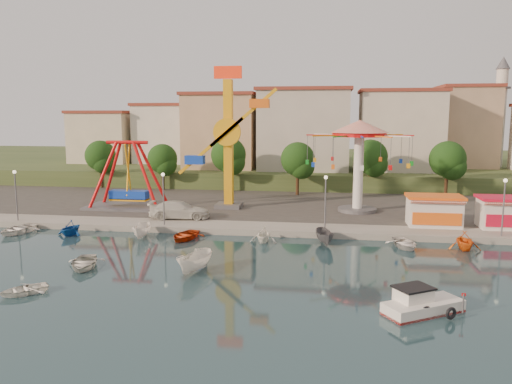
% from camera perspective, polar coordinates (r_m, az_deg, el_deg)
% --- Properties ---
extents(ground, '(200.00, 200.00, 0.00)m').
position_cam_1_polar(ground, '(36.97, -5.02, -9.37)').
color(ground, '#132E36').
rests_on(ground, ground).
extents(quay_deck, '(200.00, 100.00, 0.60)m').
position_cam_1_polar(quay_deck, '(97.18, 3.42, 2.09)').
color(quay_deck, '#9E998E').
rests_on(quay_deck, ground).
extents(asphalt_pad, '(90.00, 28.00, 0.01)m').
position_cam_1_polar(asphalt_pad, '(65.61, 1.01, -0.82)').
color(asphalt_pad, '#4C4944').
rests_on(asphalt_pad, quay_deck).
extents(hill_terrace, '(200.00, 60.00, 3.00)m').
position_cam_1_polar(hill_terrace, '(102.00, 3.67, 3.08)').
color(hill_terrace, '#384C26').
rests_on(hill_terrace, ground).
extents(pirate_ship_ride, '(10.00, 5.00, 8.00)m').
position_cam_1_polar(pirate_ship_ride, '(60.67, -14.38, 1.74)').
color(pirate_ship_ride, '#59595E').
rests_on(pirate_ship_ride, quay_deck).
extents(kamikaze_tower, '(7.86, 3.10, 16.50)m').
position_cam_1_polar(kamikaze_tower, '(58.46, -2.82, 5.72)').
color(kamikaze_tower, '#59595E').
rests_on(kamikaze_tower, quay_deck).
extents(wave_swinger, '(11.60, 11.60, 10.40)m').
position_cam_1_polar(wave_swinger, '(57.53, 11.70, 5.27)').
color(wave_swinger, '#59595E').
rests_on(wave_swinger, quay_deck).
extents(booth_left, '(5.40, 3.78, 3.08)m').
position_cam_1_polar(booth_left, '(52.56, 19.68, -1.99)').
color(booth_left, white).
rests_on(booth_left, quay_deck).
extents(booth_mid, '(5.40, 3.78, 3.08)m').
position_cam_1_polar(booth_mid, '(54.32, 26.71, -2.09)').
color(booth_mid, white).
rests_on(booth_mid, quay_deck).
extents(lamp_post_0, '(0.14, 0.14, 5.00)m').
position_cam_1_polar(lamp_post_0, '(57.75, -25.72, -0.48)').
color(lamp_post_0, '#59595E').
rests_on(lamp_post_0, quay_deck).
extents(lamp_post_1, '(0.14, 0.14, 5.00)m').
position_cam_1_polar(lamp_post_1, '(50.59, -10.51, -0.95)').
color(lamp_post_1, '#59595E').
rests_on(lamp_post_1, quay_deck).
extents(lamp_post_2, '(0.14, 0.14, 5.00)m').
position_cam_1_polar(lamp_post_2, '(47.91, 7.92, -1.42)').
color(lamp_post_2, '#59595E').
rests_on(lamp_post_2, quay_deck).
extents(lamp_post_3, '(0.14, 0.14, 5.00)m').
position_cam_1_polar(lamp_post_3, '(50.44, 26.42, -1.75)').
color(lamp_post_3, '#59595E').
rests_on(lamp_post_3, quay_deck).
extents(tree_0, '(4.60, 4.60, 7.19)m').
position_cam_1_polar(tree_0, '(79.19, -17.35, 3.97)').
color(tree_0, '#382314').
rests_on(tree_0, quay_deck).
extents(tree_1, '(4.35, 4.35, 6.80)m').
position_cam_1_polar(tree_1, '(74.74, -10.64, 3.75)').
color(tree_1, '#382314').
rests_on(tree_1, quay_deck).
extents(tree_2, '(5.02, 5.02, 7.85)m').
position_cam_1_polar(tree_2, '(71.64, -3.16, 4.25)').
color(tree_2, '#382314').
rests_on(tree_2, quay_deck).
extents(tree_3, '(4.68, 4.68, 7.32)m').
position_cam_1_polar(tree_3, '(68.93, 4.79, 3.76)').
color(tree_3, '#382314').
rests_on(tree_3, quay_deck).
extents(tree_4, '(4.86, 4.86, 7.60)m').
position_cam_1_polar(tree_4, '(71.99, 12.93, 3.93)').
color(tree_4, '#382314').
rests_on(tree_4, quay_deck).
extents(tree_5, '(4.83, 4.83, 7.54)m').
position_cam_1_polar(tree_5, '(71.71, 21.04, 3.52)').
color(tree_5, '#382314').
rests_on(tree_5, quay_deck).
extents(building_0, '(9.26, 9.53, 11.87)m').
position_cam_1_polar(building_0, '(90.43, -19.20, 6.62)').
color(building_0, beige).
rests_on(building_0, hill_terrace).
extents(building_1, '(12.33, 9.01, 8.63)m').
position_cam_1_polar(building_1, '(90.62, -10.77, 5.93)').
color(building_1, silver).
rests_on(building_1, hill_terrace).
extents(building_2, '(11.95, 9.28, 11.23)m').
position_cam_1_polar(building_2, '(87.74, -2.48, 6.83)').
color(building_2, tan).
rests_on(building_2, hill_terrace).
extents(building_3, '(12.59, 10.50, 9.20)m').
position_cam_1_polar(building_3, '(83.12, 6.55, 5.98)').
color(building_3, beige).
rests_on(building_3, hill_terrace).
extents(building_4, '(10.75, 9.23, 9.24)m').
position_cam_1_polar(building_4, '(87.15, 15.55, 5.86)').
color(building_4, beige).
rests_on(building_4, hill_terrace).
extents(building_5, '(12.77, 10.96, 11.21)m').
position_cam_1_polar(building_5, '(87.94, 24.40, 6.07)').
color(building_5, tan).
rests_on(building_5, hill_terrace).
extents(minaret, '(2.80, 2.80, 18.00)m').
position_cam_1_polar(minaret, '(92.46, 26.11, 8.50)').
color(minaret, silver).
rests_on(minaret, hill_terrace).
extents(cabin_motorboat, '(5.05, 4.12, 1.70)m').
position_cam_1_polar(cabin_motorboat, '(31.45, 18.34, -12.22)').
color(cabin_motorboat, white).
rests_on(cabin_motorboat, ground).
extents(rowboat_a, '(3.84, 4.60, 0.82)m').
position_cam_1_polar(rowboat_a, '(40.44, -19.09, -7.63)').
color(rowboat_a, silver).
rests_on(rowboat_a, ground).
extents(rowboat_b, '(3.62, 3.64, 0.62)m').
position_cam_1_polar(rowboat_b, '(36.22, -25.05, -10.05)').
color(rowboat_b, white).
rests_on(rowboat_b, ground).
extents(skiff, '(2.60, 4.36, 1.58)m').
position_cam_1_polar(skiff, '(37.30, -6.99, -7.97)').
color(skiff, white).
rests_on(skiff, ground).
extents(van, '(6.67, 3.41, 1.85)m').
position_cam_1_polar(van, '(53.81, -8.74, -2.03)').
color(van, silver).
rests_on(van, quay_deck).
extents(moored_boat_0, '(3.81, 4.72, 0.87)m').
position_cam_1_polar(moored_boat_0, '(54.47, -25.62, -3.84)').
color(moored_boat_0, white).
rests_on(moored_boat_0, ground).
extents(moored_boat_1, '(2.91, 3.23, 1.51)m').
position_cam_1_polar(moored_boat_1, '(51.52, -20.46, -3.84)').
color(moored_boat_1, '#12499E').
rests_on(moored_boat_1, ground).
extents(moored_boat_2, '(1.61, 3.64, 1.37)m').
position_cam_1_polar(moored_boat_2, '(48.49, -12.91, -4.35)').
color(moored_boat_2, white).
rests_on(moored_boat_2, ground).
extents(moored_boat_3, '(3.63, 4.46, 0.81)m').
position_cam_1_polar(moored_boat_3, '(47.22, -8.15, -4.92)').
color(moored_boat_3, '#B5340E').
rests_on(moored_boat_3, ground).
extents(moored_boat_4, '(2.59, 2.95, 1.49)m').
position_cam_1_polar(moored_boat_4, '(45.63, 0.87, -4.87)').
color(moored_boat_4, white).
rests_on(moored_boat_4, ground).
extents(moored_boat_5, '(2.11, 3.82, 1.39)m').
position_cam_1_polar(moored_boat_5, '(45.28, 7.87, -5.12)').
color(moored_boat_5, '#58575C').
rests_on(moored_boat_5, ground).
extents(moored_boat_6, '(3.44, 4.23, 0.77)m').
position_cam_1_polar(moored_boat_6, '(45.85, 16.64, -5.64)').
color(moored_boat_6, white).
rests_on(moored_boat_6, ground).
extents(moored_boat_7, '(2.76, 3.18, 1.63)m').
position_cam_1_polar(moored_boat_7, '(46.75, 22.74, -5.14)').
color(moored_boat_7, orange).
rests_on(moored_boat_7, ground).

